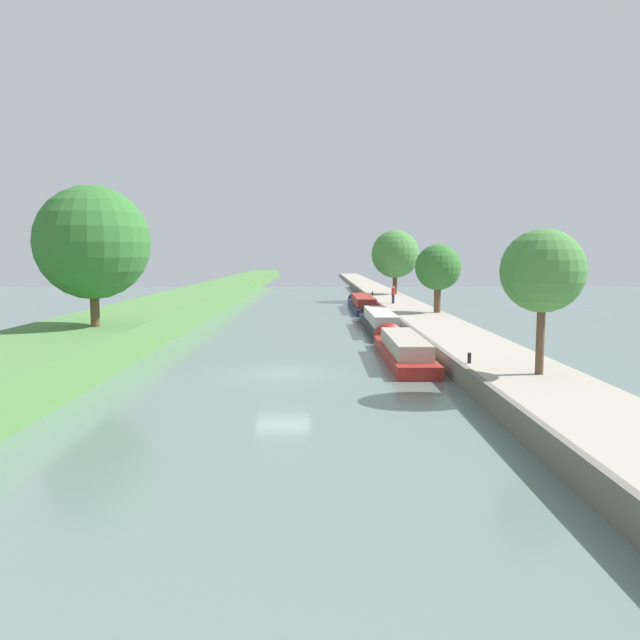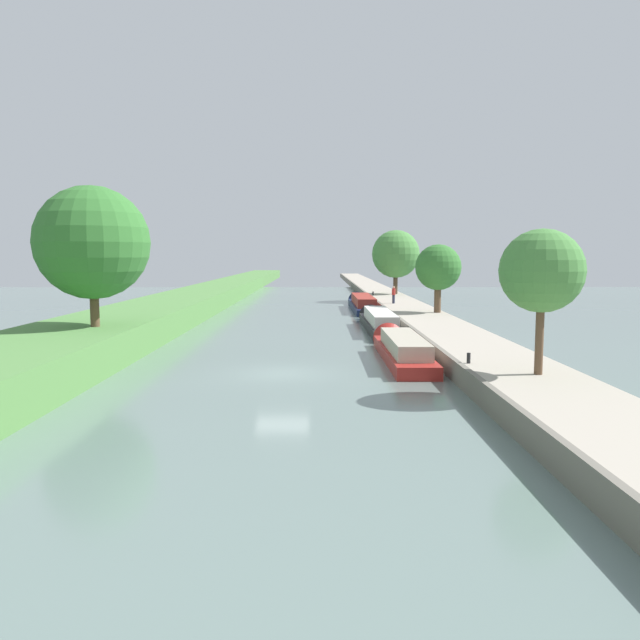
% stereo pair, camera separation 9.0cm
% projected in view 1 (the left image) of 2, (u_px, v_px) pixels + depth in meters
% --- Properties ---
extents(ground_plane, '(160.00, 160.00, 0.00)m').
position_uv_depth(ground_plane, '(283.00, 373.00, 29.14)').
color(ground_plane, slate).
extents(left_grassy_bank, '(6.46, 260.00, 1.77)m').
position_uv_depth(left_grassy_bank, '(46.00, 355.00, 28.97)').
color(left_grassy_bank, '#518442').
rests_on(left_grassy_bank, ground_plane).
extents(right_towpath, '(4.25, 260.00, 0.92)m').
position_uv_depth(right_towpath, '(494.00, 363.00, 29.16)').
color(right_towpath, '#A89E8E').
rests_on(right_towpath, ground_plane).
extents(stone_quay, '(0.25, 260.00, 0.97)m').
position_uv_depth(stone_quay, '(447.00, 363.00, 29.14)').
color(stone_quay, '#6B665B').
rests_on(stone_quay, ground_plane).
extents(narrowboat_red, '(2.03, 12.22, 2.03)m').
position_uv_depth(narrowboat_red, '(401.00, 348.00, 33.40)').
color(narrowboat_red, maroon).
rests_on(narrowboat_red, ground_plane).
extents(narrowboat_black, '(2.00, 14.68, 2.11)m').
position_uv_depth(narrowboat_black, '(378.00, 321.00, 46.67)').
color(narrowboat_black, black).
rests_on(narrowboat_black, ground_plane).
extents(narrowboat_navy, '(2.15, 16.58, 2.21)m').
position_uv_depth(narrowboat_navy, '(362.00, 303.00, 63.96)').
color(narrowboat_navy, '#141E42').
rests_on(narrowboat_navy, ground_plane).
extents(tree_rightbank_near, '(3.21, 3.21, 5.61)m').
position_uv_depth(tree_rightbank_near, '(543.00, 271.00, 23.69)').
color(tree_rightbank_near, brown).
rests_on(tree_rightbank_near, right_towpath).
extents(tree_rightbank_midnear, '(3.68, 3.68, 5.48)m').
position_uv_depth(tree_rightbank_midnear, '(438.00, 268.00, 49.81)').
color(tree_rightbank_midnear, brown).
rests_on(tree_rightbank_midnear, right_towpath).
extents(tree_rightbank_midfar, '(5.66, 5.66, 7.59)m').
position_uv_depth(tree_rightbank_midfar, '(395.00, 254.00, 73.79)').
color(tree_rightbank_midfar, '#4C3828').
rests_on(tree_rightbank_midfar, right_towpath).
extents(tree_leftbank_downstream, '(5.90, 5.90, 7.34)m').
position_uv_depth(tree_leftbank_downstream, '(92.00, 243.00, 32.27)').
color(tree_leftbank_downstream, brown).
rests_on(tree_leftbank_downstream, left_grassy_bank).
extents(person_walking, '(0.34, 0.34, 1.66)m').
position_uv_depth(person_walking, '(393.00, 294.00, 59.59)').
color(person_walking, '#282D42').
rests_on(person_walking, right_towpath).
extents(mooring_bollard_near, '(0.16, 0.16, 0.45)m').
position_uv_depth(mooring_bollard_near, '(469.00, 358.00, 26.54)').
color(mooring_bollard_near, black).
rests_on(mooring_bollard_near, right_towpath).
extents(mooring_bollard_far, '(0.16, 0.16, 0.45)m').
position_uv_depth(mooring_bollard_far, '(373.00, 293.00, 71.66)').
color(mooring_bollard_far, black).
rests_on(mooring_bollard_far, right_towpath).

